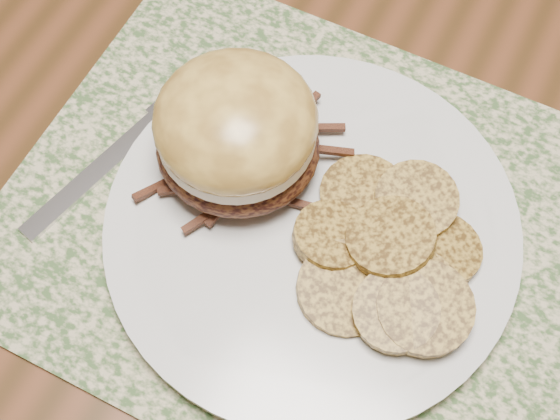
# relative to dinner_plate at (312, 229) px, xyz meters

# --- Properties ---
(ground) EXTENTS (3.50, 3.50, 0.00)m
(ground) POSITION_rel_dinner_plate_xyz_m (0.24, 0.18, -0.76)
(ground) COLOR brown
(ground) RESTS_ON ground
(placemat) EXTENTS (0.45, 0.33, 0.00)m
(placemat) POSITION_rel_dinner_plate_xyz_m (0.02, 0.01, -0.01)
(placemat) COLOR #3E5B2F
(placemat) RESTS_ON dining_table
(dinner_plate) EXTENTS (0.26, 0.26, 0.02)m
(dinner_plate) POSITION_rel_dinner_plate_xyz_m (0.00, 0.00, 0.00)
(dinner_plate) COLOR silver
(dinner_plate) RESTS_ON placemat
(pork_sandwich) EXTENTS (0.14, 0.13, 0.08)m
(pork_sandwich) POSITION_rel_dinner_plate_xyz_m (-0.06, 0.02, 0.05)
(pork_sandwich) COLOR black
(pork_sandwich) RESTS_ON dinner_plate
(roasted_potatoes) EXTENTS (0.14, 0.15, 0.04)m
(roasted_potatoes) POSITION_rel_dinner_plate_xyz_m (0.06, -0.00, 0.02)
(roasted_potatoes) COLOR #AA8332
(roasted_potatoes) RESTS_ON dinner_plate
(fork) EXTENTS (0.06, 0.17, 0.00)m
(fork) POSITION_rel_dinner_plate_xyz_m (-0.15, -0.00, -0.01)
(fork) COLOR silver
(fork) RESTS_ON placemat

